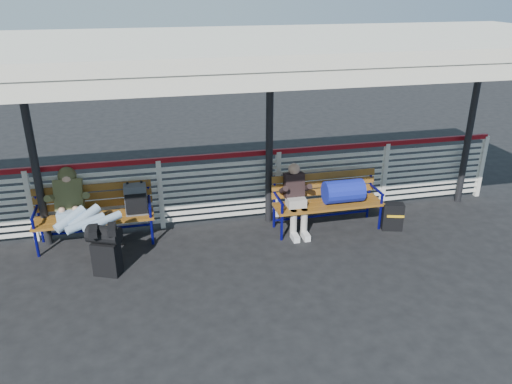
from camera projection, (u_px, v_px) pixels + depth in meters
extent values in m
plane|color=black|center=(172.00, 290.00, 6.73)|extent=(60.00, 60.00, 0.00)
cube|color=silver|center=(161.00, 195.00, 8.20)|extent=(12.00, 0.04, 1.04)
cube|color=maroon|center=(158.00, 160.00, 7.97)|extent=(12.00, 0.06, 0.08)
cube|color=silver|center=(481.00, 167.00, 9.45)|extent=(0.08, 0.08, 1.20)
cube|color=silver|center=(151.00, 46.00, 6.34)|extent=(12.60, 3.60, 0.16)
cube|color=silver|center=(158.00, 81.00, 4.82)|extent=(12.60, 0.06, 0.30)
cylinder|color=black|center=(33.00, 154.00, 7.34)|extent=(0.12, 0.12, 3.00)
cylinder|color=black|center=(269.00, 138.00, 8.09)|extent=(0.12, 0.12, 3.00)
cylinder|color=black|center=(471.00, 124.00, 8.86)|extent=(0.12, 0.12, 3.00)
cube|color=black|center=(107.00, 258.00, 7.00)|extent=(0.42, 0.35, 0.50)
cylinder|color=black|center=(104.00, 235.00, 6.86)|extent=(0.52, 0.42, 0.25)
cube|color=brown|center=(95.00, 218.00, 7.73)|extent=(1.80, 0.50, 0.04)
cube|color=brown|center=(93.00, 196.00, 7.85)|extent=(1.80, 0.10, 0.40)
cylinder|color=#0B0C7C|center=(37.00, 243.00, 7.46)|extent=(0.04, 0.04, 0.45)
cylinder|color=#0B0C7C|center=(152.00, 231.00, 7.81)|extent=(0.04, 0.04, 0.45)
cylinder|color=#0B0C7C|center=(39.00, 216.00, 7.79)|extent=(0.04, 0.04, 0.90)
cylinder|color=#0B0C7C|center=(150.00, 206.00, 8.15)|extent=(0.04, 0.04, 0.90)
cube|color=#55585E|center=(136.00, 199.00, 7.76)|extent=(0.34, 0.21, 0.48)
cube|color=brown|center=(328.00, 204.00, 8.21)|extent=(1.80, 0.50, 0.04)
cube|color=brown|center=(324.00, 183.00, 8.34)|extent=(1.80, 0.10, 0.40)
cylinder|color=#0B0C7C|center=(282.00, 227.00, 7.94)|extent=(0.04, 0.04, 0.45)
cylinder|color=#0B0C7C|center=(380.00, 217.00, 8.30)|extent=(0.04, 0.04, 0.45)
cylinder|color=#0B0C7C|center=(274.00, 203.00, 8.27)|extent=(0.04, 0.04, 0.90)
cylinder|color=#0B0C7C|center=(369.00, 194.00, 8.63)|extent=(0.04, 0.04, 0.90)
cylinder|color=#101E9A|center=(343.00, 191.00, 8.18)|extent=(0.65, 0.38, 0.38)
cube|color=#96ADCA|center=(70.00, 215.00, 7.62)|extent=(0.36, 0.26, 0.18)
cube|color=brown|center=(69.00, 195.00, 7.70)|extent=(0.42, 0.38, 0.53)
sphere|color=brown|center=(67.00, 176.00, 7.68)|extent=(0.28, 0.28, 0.28)
sphere|color=tan|center=(67.00, 177.00, 7.64)|extent=(0.21, 0.21, 0.21)
cube|color=black|center=(93.00, 231.00, 6.74)|extent=(0.11, 0.27, 0.10)
cube|color=black|center=(112.00, 229.00, 6.79)|extent=(0.11, 0.27, 0.10)
cube|color=#ABA69B|center=(296.00, 202.00, 8.09)|extent=(0.30, 0.24, 0.16)
cube|color=black|center=(294.00, 185.00, 8.12)|extent=(0.32, 0.23, 0.42)
sphere|color=tan|center=(294.00, 169.00, 8.03)|extent=(0.19, 0.19, 0.19)
cylinder|color=#ABA69B|center=(293.00, 224.00, 8.02)|extent=(0.11, 0.11, 0.46)
cylinder|color=#ABA69B|center=(304.00, 223.00, 8.06)|extent=(0.11, 0.11, 0.46)
cube|color=silver|center=(295.00, 237.00, 8.01)|extent=(0.10, 0.24, 0.10)
cube|color=silver|center=(306.00, 236.00, 8.05)|extent=(0.10, 0.24, 0.10)
cube|color=black|center=(392.00, 216.00, 8.29)|extent=(0.37, 0.27, 0.47)
cube|color=gold|center=(396.00, 217.00, 8.18)|extent=(0.27, 0.10, 0.04)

